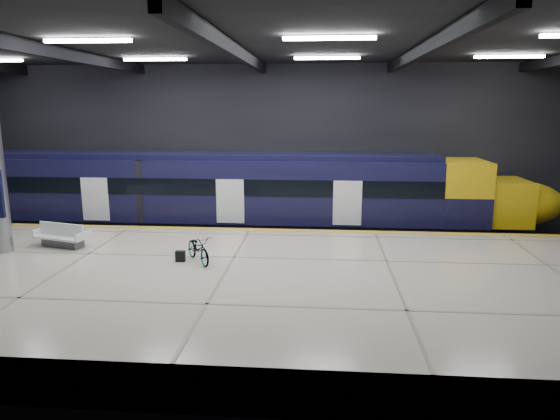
# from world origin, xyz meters

# --- Properties ---
(ground) EXTENTS (30.00, 30.00, 0.00)m
(ground) POSITION_xyz_m (0.00, 0.00, 0.00)
(ground) COLOR black
(ground) RESTS_ON ground
(room_shell) EXTENTS (30.10, 16.10, 8.05)m
(room_shell) POSITION_xyz_m (-0.00, 0.00, 5.72)
(room_shell) COLOR black
(room_shell) RESTS_ON ground
(platform) EXTENTS (30.00, 11.00, 1.10)m
(platform) POSITION_xyz_m (0.00, -2.50, 0.55)
(platform) COLOR beige
(platform) RESTS_ON ground
(safety_strip) EXTENTS (30.00, 0.40, 0.01)m
(safety_strip) POSITION_xyz_m (0.00, 2.75, 1.11)
(safety_strip) COLOR gold
(safety_strip) RESTS_ON platform
(rails) EXTENTS (30.00, 1.52, 0.16)m
(rails) POSITION_xyz_m (0.00, 5.50, 0.08)
(rails) COLOR gray
(rails) RESTS_ON ground
(train) EXTENTS (29.40, 2.84, 3.79)m
(train) POSITION_xyz_m (-2.24, 5.50, 2.06)
(train) COLOR black
(train) RESTS_ON ground
(bench) EXTENTS (2.09, 1.29, 0.86)m
(bench) POSITION_xyz_m (-6.30, -0.25, 1.40)
(bench) COLOR #595B60
(bench) RESTS_ON platform
(bicycle) EXTENTS (1.47, 1.75, 0.90)m
(bicycle) POSITION_xyz_m (-1.04, -1.60, 1.55)
(bicycle) COLOR #99999E
(bicycle) RESTS_ON platform
(pannier_bag) EXTENTS (0.30, 0.18, 0.35)m
(pannier_bag) POSITION_xyz_m (-1.64, -1.60, 1.28)
(pannier_bag) COLOR black
(pannier_bag) RESTS_ON platform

